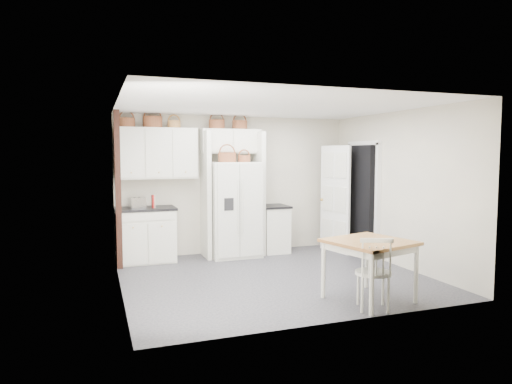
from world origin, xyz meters
name	(u,v)px	position (x,y,z in m)	size (l,w,h in m)	color
floor	(274,277)	(0.00, 0.00, 0.00)	(4.50, 4.50, 0.00)	black
ceiling	(274,106)	(0.00, 0.00, 2.60)	(4.50, 4.50, 0.00)	white
wall_back	(236,185)	(0.00, 2.00, 1.30)	(4.50, 4.50, 0.00)	#ADA79C
wall_left	(119,197)	(-2.25, 0.00, 1.30)	(4.00, 4.00, 0.00)	#ADA79C
wall_right	(398,189)	(2.25, 0.00, 1.30)	(4.00, 4.00, 0.00)	#ADA79C
refrigerator	(234,209)	(-0.15, 1.62, 0.87)	(0.90, 0.72, 1.74)	silver
base_cab_left	(146,236)	(-1.74, 1.70, 0.46)	(0.99, 0.62, 0.92)	silver
base_cab_right	(273,230)	(0.67, 1.70, 0.43)	(0.49, 0.59, 0.87)	silver
dining_table	(369,270)	(0.74, -1.45, 0.39)	(0.94, 0.94, 0.78)	brown
windsor_chair	(373,273)	(0.60, -1.75, 0.45)	(0.44, 0.40, 0.89)	silver
counter_left	(145,209)	(-1.74, 1.70, 0.94)	(1.03, 0.67, 0.04)	black
counter_right	(273,206)	(0.67, 1.70, 0.89)	(0.53, 0.63, 0.04)	black
toaster	(137,203)	(-1.88, 1.64, 1.05)	(0.27, 0.15, 0.19)	silver
cookbook_red	(153,201)	(-1.61, 1.62, 1.07)	(0.03, 0.15, 0.22)	maroon
cookbook_cream	(154,201)	(-1.60, 1.62, 1.07)	(0.03, 0.14, 0.22)	beige
basket_upper_a	(127,123)	(-2.01, 1.83, 2.43)	(0.28, 0.28, 0.16)	brown
basket_upper_b	(153,122)	(-1.57, 1.83, 2.45)	(0.33, 0.33, 0.20)	brown
basket_upper_c	(174,124)	(-1.19, 1.83, 2.42)	(0.23, 0.23, 0.13)	#A56D33
basket_bridge_a	(217,124)	(-0.41, 1.83, 2.43)	(0.29, 0.29, 0.17)	brown
basket_bridge_b	(240,125)	(0.04, 1.83, 2.43)	(0.28, 0.28, 0.16)	brown
basket_fridge_a	(227,157)	(-0.30, 1.52, 1.83)	(0.33, 0.33, 0.17)	brown
basket_fridge_b	(244,159)	(0.02, 1.52, 1.80)	(0.23, 0.23, 0.12)	brown
upper_cabinet	(157,153)	(-1.50, 1.83, 1.90)	(1.40, 0.34, 0.90)	silver
bridge_cabinet	(230,141)	(-0.15, 1.83, 2.12)	(1.12, 0.34, 0.45)	silver
fridge_panel_left	(206,195)	(-0.66, 1.70, 1.15)	(0.08, 0.60, 2.30)	silver
fridge_panel_right	(258,193)	(0.36, 1.70, 1.15)	(0.08, 0.60, 2.30)	silver
trim_post	(118,190)	(-2.20, 1.35, 1.30)	(0.09, 0.09, 2.60)	black
doorway_void	(361,200)	(2.16, 1.00, 1.02)	(0.18, 0.85, 2.05)	black
door_slab	(335,199)	(1.80, 1.33, 1.02)	(0.80, 0.04, 2.05)	white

